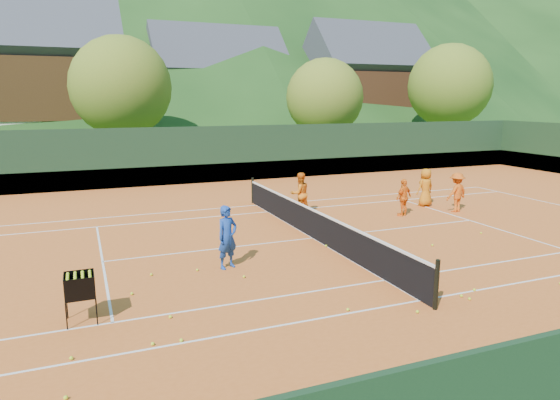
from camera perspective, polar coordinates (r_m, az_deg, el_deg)
name	(u,v)px	position (r m, az deg, el deg)	size (l,w,h in m)	color
ground	(313,239)	(16.12, 3.78, -4.43)	(400.00, 400.00, 0.00)	#264B17
clay_court	(313,238)	(16.11, 3.78, -4.40)	(40.00, 24.00, 0.02)	#C95A20
coach	(227,237)	(13.15, -6.04, -4.24)	(0.61, 0.40, 1.68)	#173D9A
student_a	(300,193)	(19.25, 2.29, 0.75)	(0.79, 0.62, 1.63)	orange
student_b	(404,197)	(19.57, 13.95, 0.29)	(0.84, 0.35, 1.43)	orange
student_c	(426,187)	(21.60, 16.30, 1.39)	(0.77, 0.50, 1.57)	orange
student_d	(457,192)	(20.87, 19.53, 0.84)	(1.01, 0.58, 1.57)	#DA5613
tennis_ball_1	(153,344)	(9.66, -14.35, -15.64)	(0.07, 0.07, 0.07)	#C2E826
tennis_ball_2	(432,245)	(15.88, 17.02, -4.95)	(0.07, 0.07, 0.07)	#C2E826
tennis_ball_3	(66,398)	(8.56, -23.29, -20.04)	(0.07, 0.07, 0.07)	#C2E826
tennis_ball_4	(244,277)	(12.61, -4.14, -8.73)	(0.07, 0.07, 0.07)	#C2E826
tennis_ball_7	(170,317)	(10.65, -12.43, -12.91)	(0.07, 0.07, 0.07)	#C2E826
tennis_ball_8	(461,296)	(12.14, 20.02, -10.25)	(0.07, 0.07, 0.07)	#C2E826
tennis_ball_10	(326,246)	(15.18, 5.27, -5.24)	(0.07, 0.07, 0.07)	#C2E826
tennis_ball_11	(469,299)	(12.03, 20.84, -10.51)	(0.07, 0.07, 0.07)	#C2E826
tennis_ball_12	(181,340)	(9.68, -11.23, -15.45)	(0.07, 0.07, 0.07)	#C2E826
tennis_ball_13	(71,358)	(9.62, -22.76, -16.33)	(0.07, 0.07, 0.07)	#C2E826
tennis_ball_14	(348,309)	(10.83, 7.76, -12.30)	(0.07, 0.07, 0.07)	#C2E826
tennis_ball_15	(481,233)	(17.83, 21.99, -3.52)	(0.07, 0.07, 0.07)	#C2E826
tennis_ball_16	(417,312)	(11.02, 15.43, -12.20)	(0.07, 0.07, 0.07)	#C2E826
tennis_ball_17	(132,294)	(12.03, -16.58, -10.22)	(0.07, 0.07, 0.07)	#C2E826
tennis_ball_18	(197,270)	(13.23, -9.43, -7.89)	(0.07, 0.07, 0.07)	#C2E826
tennis_ball_19	(151,274)	(13.14, -14.50, -8.24)	(0.07, 0.07, 0.07)	#C2E826
tennis_ball_20	(474,290)	(12.60, 21.33, -9.54)	(0.07, 0.07, 0.07)	#C2E826
court_lines	(313,238)	(16.11, 3.78, -4.35)	(23.83, 11.03, 0.00)	white
tennis_net	(313,223)	(15.98, 3.81, -2.64)	(0.10, 12.07, 1.10)	black
perimeter_fence	(313,200)	(15.82, 3.84, -0.01)	(40.40, 24.24, 3.00)	black
ball_hopper	(80,286)	(10.75, -21.92, -9.15)	(0.57, 0.57, 1.00)	black
chalet_left	(29,83)	(44.09, -26.73, 11.85)	(13.80, 9.93, 12.92)	beige
chalet_mid	(217,93)	(49.63, -7.17, 12.01)	(12.65, 8.82, 11.45)	beige
chalet_right	(365,91)	(51.47, 9.63, 12.21)	(11.50, 8.82, 11.91)	beige
tree_b	(121,87)	(34.08, -17.68, 12.23)	(6.40, 6.40, 8.40)	#3C2818
tree_c	(325,97)	(36.97, 5.14, 11.60)	(5.60, 5.60, 7.35)	#3C2618
tree_d	(449,86)	(44.51, 18.79, 12.27)	(6.80, 6.80, 8.93)	#3D2618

